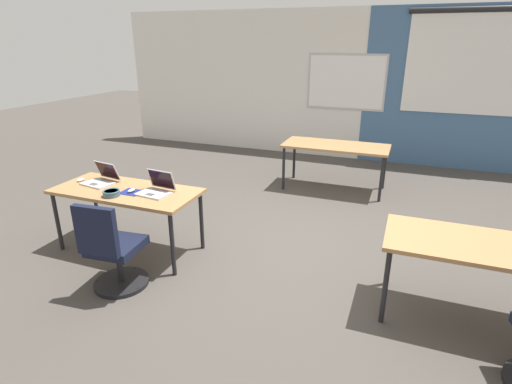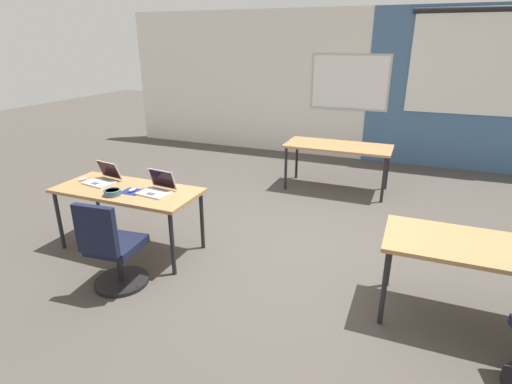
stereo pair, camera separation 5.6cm
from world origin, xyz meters
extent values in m
plane|color=#47423D|center=(0.00, 0.00, 0.00)|extent=(24.00, 24.00, 0.00)
cube|color=silver|center=(0.00, 4.20, 1.40)|extent=(10.00, 0.20, 2.80)
cube|color=#42668E|center=(1.66, 4.09, 1.40)|extent=(3.07, 0.01, 2.80)
cube|color=#B7B7BC|center=(-0.21, 4.09, 1.48)|extent=(1.48, 0.02, 1.04)
cube|color=white|center=(-0.21, 4.08, 1.48)|extent=(1.40, 0.02, 0.96)
cube|color=white|center=(1.82, 4.08, 1.83)|extent=(2.00, 0.02, 1.64)
cylinder|color=black|center=(1.82, 4.08, 2.70)|extent=(2.10, 0.10, 0.10)
cube|color=#A37547|center=(-1.75, -0.60, 0.70)|extent=(1.60, 0.70, 0.04)
cylinder|color=black|center=(-2.49, -0.90, 0.34)|extent=(0.04, 0.04, 0.68)
cylinder|color=black|center=(-1.01, -0.90, 0.34)|extent=(0.04, 0.04, 0.68)
cylinder|color=black|center=(-2.49, -0.30, 0.34)|extent=(0.04, 0.04, 0.68)
cylinder|color=black|center=(-1.01, -0.30, 0.34)|extent=(0.04, 0.04, 0.68)
cube|color=#A37547|center=(1.75, -0.60, 0.70)|extent=(1.60, 0.70, 0.04)
cylinder|color=black|center=(1.01, -0.90, 0.34)|extent=(0.04, 0.04, 0.68)
cylinder|color=black|center=(1.01, -0.30, 0.34)|extent=(0.04, 0.04, 0.68)
cube|color=#A37547|center=(0.00, 2.20, 0.70)|extent=(1.60, 0.70, 0.04)
cylinder|color=black|center=(-0.74, 1.90, 0.34)|extent=(0.04, 0.04, 0.68)
cylinder|color=black|center=(0.74, 1.90, 0.34)|extent=(0.04, 0.04, 0.68)
cylinder|color=black|center=(-0.74, 2.50, 0.34)|extent=(0.04, 0.04, 0.68)
cylinder|color=black|center=(0.74, 2.50, 0.34)|extent=(0.04, 0.04, 0.68)
cube|color=#B7B7BC|center=(-2.15, -0.58, 0.73)|extent=(0.36, 0.28, 0.02)
cube|color=#4C4C4F|center=(-2.16, -0.63, 0.74)|extent=(0.10, 0.07, 0.00)
cube|color=#B7B7BC|center=(-2.13, -0.42, 0.84)|extent=(0.34, 0.14, 0.21)
cube|color=black|center=(-2.13, -0.43, 0.84)|extent=(0.30, 0.12, 0.18)
ellipsoid|color=silver|center=(-2.41, -0.56, 0.74)|extent=(0.06, 0.10, 0.03)
cube|color=#B7B7BC|center=(-1.38, -0.62, 0.73)|extent=(0.35, 0.26, 0.02)
cube|color=#4C4C4F|center=(-1.39, -0.67, 0.74)|extent=(0.10, 0.07, 0.00)
cube|color=#B7B7BC|center=(-1.37, -0.47, 0.84)|extent=(0.34, 0.10, 0.21)
cube|color=black|center=(-1.37, -0.48, 0.85)|extent=(0.30, 0.09, 0.19)
cube|color=navy|center=(-1.64, -0.65, 0.72)|extent=(0.22, 0.19, 0.00)
ellipsoid|color=#B2B2B7|center=(-1.64, -0.65, 0.74)|extent=(0.07, 0.10, 0.03)
cylinder|color=black|center=(-1.40, -1.23, 0.02)|extent=(0.52, 0.52, 0.04)
cylinder|color=black|center=(-1.40, -1.23, 0.21)|extent=(0.06, 0.06, 0.34)
cube|color=black|center=(-1.40, -1.23, 0.42)|extent=(0.48, 0.48, 0.08)
cube|color=black|center=(-1.38, -1.48, 0.69)|extent=(0.40, 0.10, 0.46)
sphere|color=black|center=(-1.42, -1.00, 0.02)|extent=(0.04, 0.04, 0.04)
sphere|color=black|center=(-1.17, -1.28, 0.02)|extent=(0.04, 0.04, 0.04)
sphere|color=black|center=(-1.62, -1.32, 0.02)|extent=(0.04, 0.04, 0.04)
cylinder|color=#3D6070|center=(-1.76, -0.81, 0.75)|extent=(0.17, 0.17, 0.05)
torus|color=#3D6070|center=(-1.76, -0.81, 0.78)|extent=(0.18, 0.18, 0.02)
cylinder|color=gold|center=(-1.76, -0.81, 0.77)|extent=(0.14, 0.14, 0.01)
camera|label=1|loc=(1.03, -3.90, 2.24)|focal=28.27mm
camera|label=2|loc=(1.08, -3.88, 2.24)|focal=28.27mm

